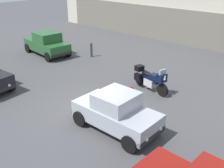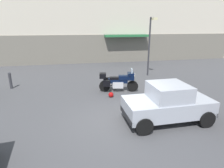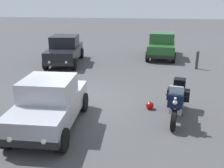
% 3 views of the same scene
% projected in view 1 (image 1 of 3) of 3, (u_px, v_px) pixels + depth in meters
% --- Properties ---
extents(ground_plane, '(80.00, 80.00, 0.00)m').
position_uv_depth(ground_plane, '(91.00, 110.00, 11.83)').
color(ground_plane, '#424244').
extents(motorcycle, '(2.25, 0.97, 1.36)m').
position_uv_depth(motorcycle, '(151.00, 79.00, 13.48)').
color(motorcycle, black).
rests_on(motorcycle, ground).
extents(helmet, '(0.28, 0.28, 0.28)m').
position_uv_depth(helmet, '(131.00, 89.00, 13.45)').
color(helmet, '#990C0C').
rests_on(helmet, ground).
extents(car_compact_side, '(3.50, 1.76, 1.56)m').
position_uv_depth(car_compact_side, '(116.00, 112.00, 10.11)').
color(car_compact_side, '#9EA3AD').
rests_on(car_compact_side, ground).
extents(car_wagon_end, '(3.97, 2.06, 1.64)m').
position_uv_depth(car_wagon_end, '(47.00, 44.00, 18.94)').
color(car_wagon_end, '#235128').
rests_on(car_wagon_end, ground).
extents(bollard_curbside, '(0.16, 0.16, 1.02)m').
position_uv_depth(bollard_curbside, '(91.00, 49.00, 18.60)').
color(bollard_curbside, '#333338').
rests_on(bollard_curbside, ground).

